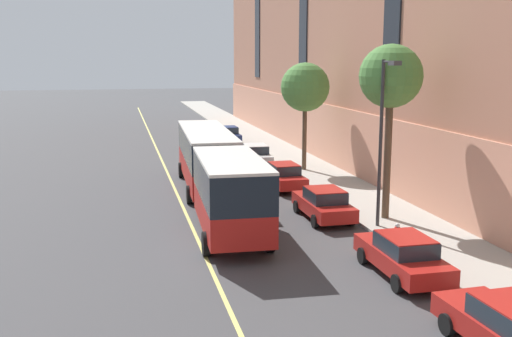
# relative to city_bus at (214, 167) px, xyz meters

# --- Properties ---
(ground_plane) EXTENTS (260.00, 260.00, 0.00)m
(ground_plane) POSITION_rel_city_bus_xyz_m (-0.83, -7.45, -2.09)
(ground_plane) COLOR #424244
(sidewalk) EXTENTS (4.25, 160.00, 0.15)m
(sidewalk) POSITION_rel_city_bus_xyz_m (8.18, -4.45, -2.02)
(sidewalk) COLOR #ADA89E
(sidewalk) RESTS_ON ground
(city_bus) EXTENTS (3.63, 19.68, 3.61)m
(city_bus) POSITION_rel_city_bus_xyz_m (0.00, 0.00, 0.00)
(city_bus) COLOR red
(city_bus) RESTS_ON ground
(parked_car_white_0) EXTENTS (2.16, 4.87, 1.56)m
(parked_car_white_0) POSITION_rel_city_bus_xyz_m (4.83, 11.37, -1.31)
(parked_car_white_0) COLOR silver
(parked_car_white_0) RESTS_ON ground
(parked_car_navy_1) EXTENTS (1.99, 4.41, 1.56)m
(parked_car_navy_1) POSITION_rel_city_bus_xyz_m (5.00, 23.27, -1.31)
(parked_car_navy_1) COLOR navy
(parked_car_navy_1) RESTS_ON ground
(parked_car_red_2) EXTENTS (1.99, 4.76, 1.56)m
(parked_car_red_2) POSITION_rel_city_bus_xyz_m (4.96, -11.92, -1.31)
(parked_car_red_2) COLOR #B21E19
(parked_car_red_2) RESTS_ON ground
(parked_car_red_5) EXTENTS (1.98, 4.74, 1.56)m
(parked_car_red_5) POSITION_rel_city_bus_xyz_m (4.73, 3.30, -1.31)
(parked_car_red_5) COLOR #B21E19
(parked_car_red_5) RESTS_ON ground
(parked_car_red_6) EXTENTS (2.15, 4.66, 1.56)m
(parked_car_red_6) POSITION_rel_city_bus_xyz_m (5.01, -17.99, -1.31)
(parked_car_red_6) COLOR #B21E19
(parked_car_red_6) RESTS_ON ground
(parked_car_red_7) EXTENTS (2.05, 4.60, 1.56)m
(parked_car_red_7) POSITION_rel_city_bus_xyz_m (4.76, -3.92, -1.31)
(parked_car_red_7) COLOR #B21E19
(parked_car_red_7) RESTS_ON ground
(street_tree_mid_block) EXTENTS (2.98, 2.98, 8.31)m
(street_tree_mid_block) POSITION_rel_city_bus_xyz_m (7.61, -4.83, 4.77)
(street_tree_mid_block) COLOR brown
(street_tree_mid_block) RESTS_ON sidewalk
(street_tree_far_uptown) EXTENTS (3.32, 3.32, 7.34)m
(street_tree_far_uptown) POSITION_rel_city_bus_xyz_m (7.61, 8.22, 3.70)
(street_tree_far_uptown) COLOR brown
(street_tree_far_uptown) RESTS_ON sidewalk
(street_lamp) EXTENTS (0.36, 1.48, 7.59)m
(street_lamp) POSITION_rel_city_bus_xyz_m (6.65, -6.27, 2.65)
(street_lamp) COLOR #2D2D30
(street_lamp) RESTS_ON sidewalk
(fire_hydrant) EXTENTS (0.42, 0.24, 0.72)m
(fire_hydrant) POSITION_rel_city_bus_xyz_m (6.55, -8.26, -1.60)
(fire_hydrant) COLOR red
(fire_hydrant) RESTS_ON sidewalk
(lane_centerline) EXTENTS (0.16, 140.00, 0.01)m
(lane_centerline) POSITION_rel_city_bus_xyz_m (-1.70, -4.45, -2.09)
(lane_centerline) COLOR #E0D66B
(lane_centerline) RESTS_ON ground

